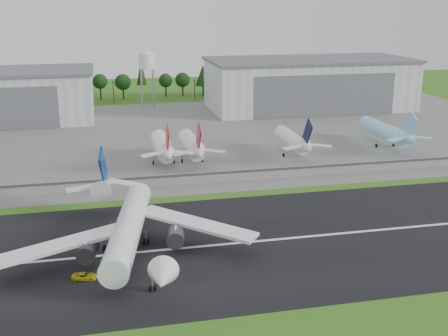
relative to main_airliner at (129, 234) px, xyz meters
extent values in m
plane|color=#3B6918|center=(24.65, -9.57, -4.89)|extent=(600.00, 600.00, 0.00)
cube|color=black|center=(24.65, 0.43, -4.84)|extent=(320.00, 60.00, 0.10)
cube|color=white|center=(24.65, 0.43, -4.78)|extent=(220.00, 1.00, 0.02)
cube|color=slate|center=(24.65, 110.43, -4.84)|extent=(320.00, 150.00, 0.10)
cube|color=gray|center=(24.65, 45.43, -3.14)|extent=(240.00, 0.50, 3.50)
cube|color=#38383A|center=(24.65, 45.13, -1.89)|extent=(240.00, 0.12, 0.70)
cube|color=silver|center=(99.65, 155.43, 7.11)|extent=(100.00, 45.00, 24.00)
cube|color=#595B60|center=(99.65, 155.43, 19.71)|extent=(102.00, 47.00, 1.20)
cube|color=#595B60|center=(99.65, 132.78, 5.19)|extent=(70.00, 0.30, 19.68)
cylinder|color=#99999E|center=(16.65, 172.43, 5.11)|extent=(0.50, 0.50, 20.00)
cylinder|color=#99999E|center=(22.65, 178.43, 5.11)|extent=(0.50, 0.50, 20.00)
cylinder|color=silver|center=(19.65, 175.43, 18.61)|extent=(8.00, 8.00, 7.00)
cone|color=silver|center=(19.65, 175.43, 23.31)|extent=(8.40, 8.40, 2.40)
cylinder|color=white|center=(-0.08, 0.43, 1.31)|extent=(13.61, 44.33, 5.80)
cone|color=white|center=(4.41, -24.16, 1.31)|extent=(6.78, 6.94, 5.80)
cone|color=white|center=(-4.84, 26.50, 2.51)|extent=(7.04, 9.84, 5.51)
cube|color=navy|center=(-4.75, 26.01, 7.81)|extent=(2.20, 9.47, 11.13)
cube|color=white|center=(15.04, 1.16, 0.51)|extent=(25.36, 21.67, 2.65)
cylinder|color=#333338|center=(9.90, -1.31, -1.09)|extent=(4.73, 6.09, 3.80)
cube|color=white|center=(0.17, 26.90, 2.91)|extent=(9.44, 7.09, 0.98)
cube|color=white|center=(-14.47, -4.23, 0.51)|extent=(28.33, 13.73, 2.65)
cylinder|color=#333338|center=(-8.79, -4.72, -1.09)|extent=(4.73, 6.09, 3.80)
cube|color=white|center=(-9.66, 25.11, 2.91)|extent=(9.35, 4.37, 0.98)
cube|color=#99999E|center=(0.64, -3.51, -3.19)|extent=(15.22, 31.31, 3.20)
cylinder|color=black|center=(-5.04, 2.57, -4.04)|extent=(0.66, 1.55, 1.50)
imported|color=gold|center=(-9.58, -9.87, -4.10)|extent=(5.29, 3.12, 1.38)
cylinder|color=white|center=(15.20, 70.43, 1.07)|extent=(5.93, 24.00, 5.93)
cone|color=white|center=(15.20, 54.93, 2.07)|extent=(5.63, 7.00, 5.63)
cube|color=#AE250D|center=(15.20, 55.43, 6.87)|extent=(0.45, 8.59, 10.02)
cylinder|color=#99999E|center=(11.70, 68.43, -3.39)|extent=(0.32, 0.32, 3.00)
cylinder|color=#99999E|center=(18.70, 68.43, -3.39)|extent=(0.32, 0.32, 3.00)
cylinder|color=black|center=(11.70, 68.43, -4.09)|extent=(0.40, 1.40, 1.40)
cylinder|color=silver|center=(25.02, 70.43, 0.99)|extent=(5.76, 24.00, 5.76)
cone|color=silver|center=(25.02, 54.93, 1.99)|extent=(5.47, 7.00, 5.47)
cube|color=maroon|center=(25.02, 55.43, 6.79)|extent=(0.45, 8.59, 10.02)
cylinder|color=#99999E|center=(21.52, 68.43, -3.39)|extent=(0.32, 0.32, 3.00)
cylinder|color=#99999E|center=(28.52, 68.43, -3.39)|extent=(0.32, 0.32, 3.00)
cylinder|color=black|center=(21.52, 68.43, -4.09)|extent=(0.40, 1.40, 1.40)
cylinder|color=white|center=(61.20, 70.43, 0.77)|extent=(5.32, 24.00, 5.32)
cone|color=white|center=(61.20, 54.93, 1.77)|extent=(5.05, 7.00, 5.05)
cube|color=black|center=(61.20, 55.43, 6.57)|extent=(0.45, 8.59, 10.02)
cylinder|color=#99999E|center=(57.70, 68.43, -3.39)|extent=(0.32, 0.32, 3.00)
cylinder|color=#99999E|center=(64.70, 68.43, -3.39)|extent=(0.32, 0.32, 3.00)
cylinder|color=black|center=(57.70, 68.43, -4.09)|extent=(0.40, 1.40, 1.40)
cylinder|color=#90DCF9|center=(99.53, 75.43, 0.98)|extent=(5.74, 30.00, 5.74)
cone|color=#90DCF9|center=(99.53, 56.93, 1.98)|extent=(5.45, 7.00, 5.45)
cube|color=#7CC0FF|center=(99.53, 57.43, 6.78)|extent=(0.45, 8.59, 10.02)
cylinder|color=#99999E|center=(96.03, 73.43, -3.39)|extent=(0.32, 0.32, 3.00)
cylinder|color=#99999E|center=(103.03, 73.43, -3.39)|extent=(0.32, 0.32, 3.00)
cylinder|color=black|center=(96.03, 73.43, -4.09)|extent=(0.40, 1.40, 1.40)
camera|label=1|loc=(-4.25, -113.72, 48.34)|focal=45.00mm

